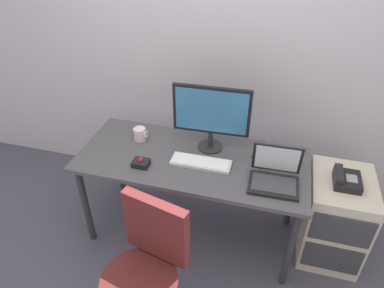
{
  "coord_description": "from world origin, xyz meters",
  "views": [
    {
      "loc": [
        0.51,
        -1.86,
        2.22
      ],
      "look_at": [
        0.0,
        0.0,
        0.86
      ],
      "focal_mm": 32.57,
      "sensor_mm": 36.0,
      "label": 1
    }
  ],
  "objects_px": {
    "coffee_mug": "(140,134)",
    "cell_phone": "(260,161)",
    "keyboard": "(201,163)",
    "trackball_mouse": "(141,163)",
    "office_chair": "(146,279)",
    "monitor_main": "(211,114)",
    "file_cabinet": "(334,217)",
    "laptop": "(275,175)",
    "desk_phone": "(346,180)"
  },
  "relations": [
    {
      "from": "cell_phone",
      "to": "file_cabinet",
      "type": "bearing_deg",
      "value": -27.76
    },
    {
      "from": "desk_phone",
      "to": "file_cabinet",
      "type": "bearing_deg",
      "value": 63.22
    },
    {
      "from": "office_chair",
      "to": "coffee_mug",
      "type": "bearing_deg",
      "value": 112.5
    },
    {
      "from": "office_chair",
      "to": "monitor_main",
      "type": "xyz_separation_m",
      "value": [
        0.16,
        0.94,
        0.61
      ]
    },
    {
      "from": "office_chair",
      "to": "cell_phone",
      "type": "xyz_separation_m",
      "value": [
        0.53,
        0.86,
        0.33
      ]
    },
    {
      "from": "file_cabinet",
      "to": "monitor_main",
      "type": "bearing_deg",
      "value": 176.55
    },
    {
      "from": "keyboard",
      "to": "trackball_mouse",
      "type": "bearing_deg",
      "value": -162.57
    },
    {
      "from": "office_chair",
      "to": "trackball_mouse",
      "type": "bearing_deg",
      "value": 112.35
    },
    {
      "from": "trackball_mouse",
      "to": "coffee_mug",
      "type": "bearing_deg",
      "value": 112.81
    },
    {
      "from": "desk_phone",
      "to": "coffee_mug",
      "type": "height_order",
      "value": "coffee_mug"
    },
    {
      "from": "coffee_mug",
      "to": "cell_phone",
      "type": "height_order",
      "value": "coffee_mug"
    },
    {
      "from": "monitor_main",
      "to": "coffee_mug",
      "type": "bearing_deg",
      "value": -175.73
    },
    {
      "from": "office_chair",
      "to": "keyboard",
      "type": "xyz_separation_m",
      "value": [
        0.14,
        0.73,
        0.34
      ]
    },
    {
      "from": "laptop",
      "to": "coffee_mug",
      "type": "distance_m",
      "value": 1.03
    },
    {
      "from": "monitor_main",
      "to": "cell_phone",
      "type": "xyz_separation_m",
      "value": [
        0.37,
        -0.07,
        -0.28
      ]
    },
    {
      "from": "desk_phone",
      "to": "trackball_mouse",
      "type": "height_order",
      "value": "trackball_mouse"
    },
    {
      "from": "desk_phone",
      "to": "office_chair",
      "type": "distance_m",
      "value": 1.42
    },
    {
      "from": "file_cabinet",
      "to": "keyboard",
      "type": "relative_size",
      "value": 1.64
    },
    {
      "from": "keyboard",
      "to": "trackball_mouse",
      "type": "height_order",
      "value": "trackball_mouse"
    },
    {
      "from": "office_chair",
      "to": "keyboard",
      "type": "height_order",
      "value": "office_chair"
    },
    {
      "from": "monitor_main",
      "to": "keyboard",
      "type": "height_order",
      "value": "monitor_main"
    },
    {
      "from": "office_chair",
      "to": "cell_phone",
      "type": "bearing_deg",
      "value": 58.58
    },
    {
      "from": "office_chair",
      "to": "cell_phone",
      "type": "relative_size",
      "value": 6.5
    },
    {
      "from": "office_chair",
      "to": "keyboard",
      "type": "bearing_deg",
      "value": 79.18
    },
    {
      "from": "desk_phone",
      "to": "cell_phone",
      "type": "bearing_deg",
      "value": -179.92
    },
    {
      "from": "office_chair",
      "to": "trackball_mouse",
      "type": "height_order",
      "value": "office_chair"
    },
    {
      "from": "office_chair",
      "to": "laptop",
      "type": "xyz_separation_m",
      "value": [
        0.63,
        0.67,
        0.38
      ]
    },
    {
      "from": "file_cabinet",
      "to": "office_chair",
      "type": "bearing_deg",
      "value": -141.44
    },
    {
      "from": "coffee_mug",
      "to": "cell_phone",
      "type": "bearing_deg",
      "value": -2.23
    },
    {
      "from": "laptop",
      "to": "trackball_mouse",
      "type": "xyz_separation_m",
      "value": [
        -0.88,
        -0.07,
        -0.03
      ]
    },
    {
      "from": "laptop",
      "to": "cell_phone",
      "type": "relative_size",
      "value": 2.24
    },
    {
      "from": "cell_phone",
      "to": "coffee_mug",
      "type": "bearing_deg",
      "value": 148.3
    },
    {
      "from": "trackball_mouse",
      "to": "cell_phone",
      "type": "bearing_deg",
      "value": 18.28
    },
    {
      "from": "file_cabinet",
      "to": "trackball_mouse",
      "type": "bearing_deg",
      "value": -168.57
    },
    {
      "from": "monitor_main",
      "to": "trackball_mouse",
      "type": "relative_size",
      "value": 4.88
    },
    {
      "from": "desk_phone",
      "to": "keyboard",
      "type": "height_order",
      "value": "keyboard"
    },
    {
      "from": "file_cabinet",
      "to": "trackball_mouse",
      "type": "relative_size",
      "value": 6.14
    },
    {
      "from": "file_cabinet",
      "to": "cell_phone",
      "type": "distance_m",
      "value": 0.71
    },
    {
      "from": "office_chair",
      "to": "laptop",
      "type": "height_order",
      "value": "laptop"
    },
    {
      "from": "desk_phone",
      "to": "coffee_mug",
      "type": "relative_size",
      "value": 2.01
    },
    {
      "from": "cell_phone",
      "to": "monitor_main",
      "type": "bearing_deg",
      "value": 139.18
    },
    {
      "from": "laptop",
      "to": "cell_phone",
      "type": "xyz_separation_m",
      "value": [
        -0.11,
        0.19,
        -0.05
      ]
    },
    {
      "from": "trackball_mouse",
      "to": "office_chair",
      "type": "bearing_deg",
      "value": -67.65
    },
    {
      "from": "trackball_mouse",
      "to": "cell_phone",
      "type": "xyz_separation_m",
      "value": [
        0.77,
        0.26,
        -0.02
      ]
    },
    {
      "from": "monitor_main",
      "to": "cell_phone",
      "type": "height_order",
      "value": "monitor_main"
    },
    {
      "from": "file_cabinet",
      "to": "keyboard",
      "type": "xyz_separation_m",
      "value": [
        -0.96,
        -0.15,
        0.42
      ]
    },
    {
      "from": "desk_phone",
      "to": "monitor_main",
      "type": "height_order",
      "value": "monitor_main"
    },
    {
      "from": "trackball_mouse",
      "to": "desk_phone",
      "type": "bearing_deg",
      "value": 10.83
    },
    {
      "from": "coffee_mug",
      "to": "keyboard",
      "type": "bearing_deg",
      "value": -18.34
    },
    {
      "from": "keyboard",
      "to": "cell_phone",
      "type": "distance_m",
      "value": 0.41
    }
  ]
}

